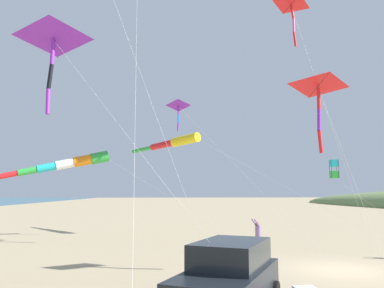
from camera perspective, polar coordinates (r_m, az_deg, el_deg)
ground_plane at (r=17.35m, az=21.87°, el=-17.44°), size 600.00×600.00×0.00m
parked_car at (r=10.41m, az=5.65°, el=-19.58°), size 3.75×4.65×1.85m
person_child_green_jacket at (r=21.74m, az=10.07°, el=-13.24°), size 0.57×0.47×1.73m
kite_windsock_green_low_center at (r=24.97m, az=-18.04°, el=-2.79°), size 14.81×6.97×5.96m
kite_delta_blue_topmost at (r=25.68m, az=14.90°, el=19.89°), size 4.10×3.41×15.27m
kite_box_red_high_left at (r=26.28m, az=20.92°, el=-3.60°), size 1.02×8.90×5.35m
kite_windsock_yellow_midlevel at (r=30.73m, az=-2.93°, el=0.21°), size 15.01×16.03×7.86m
kite_delta_checkered_midright at (r=16.07m, az=-20.36°, el=14.81°), size 7.81×6.72×9.71m
kite_delta_white_trailing at (r=28.32m, az=-2.08°, el=5.81°), size 7.16×10.16×10.12m
kite_delta_rainbow_low_near at (r=16.43m, az=18.68°, el=8.36°), size 4.63×2.51×7.98m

